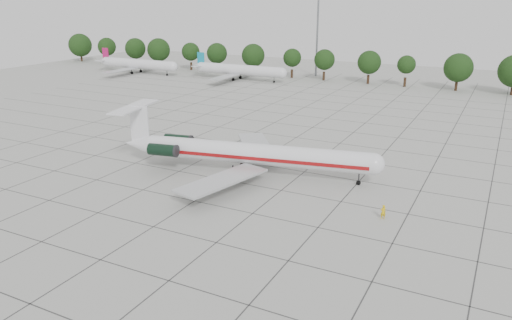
# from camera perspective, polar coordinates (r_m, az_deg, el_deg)

# --- Properties ---
(ground) EXTENTS (260.00, 260.00, 0.00)m
(ground) POSITION_cam_1_polar(r_m,az_deg,el_deg) (64.41, 2.90, -3.50)
(ground) COLOR #A8A9A2
(ground) RESTS_ON ground
(apron_joints) EXTENTS (170.00, 170.00, 0.02)m
(apron_joints) POSITION_cam_1_polar(r_m,az_deg,el_deg) (77.54, 7.49, 0.21)
(apron_joints) COLOR #383838
(apron_joints) RESTS_ON ground
(main_airliner) EXTENTS (37.23, 28.98, 8.81)m
(main_airliner) POSITION_cam_1_polar(r_m,az_deg,el_deg) (69.34, -1.65, 0.86)
(main_airliner) COLOR silver
(main_airliner) RESTS_ON ground
(ground_crew) EXTENTS (0.74, 0.66, 1.69)m
(ground_crew) POSITION_cam_1_polar(r_m,az_deg,el_deg) (57.90, 14.32, -5.78)
(ground_crew) COLOR yellow
(ground_crew) RESTS_ON ground
(bg_airliner_a) EXTENTS (28.24, 27.20, 7.40)m
(bg_airliner_a) POSITION_cam_1_polar(r_m,az_deg,el_deg) (166.28, -13.37, 10.62)
(bg_airliner_a) COLOR silver
(bg_airliner_a) RESTS_ON ground
(bg_airliner_b) EXTENTS (28.24, 27.20, 7.40)m
(bg_airliner_b) POSITION_cam_1_polar(r_m,az_deg,el_deg) (148.95, -1.95, 10.24)
(bg_airliner_b) COLOR silver
(bg_airliner_b) RESTS_ON ground
(tree_line) EXTENTS (249.86, 8.44, 10.22)m
(tree_line) POSITION_cam_1_polar(r_m,az_deg,el_deg) (145.30, 12.82, 10.82)
(tree_line) COLOR #332114
(tree_line) RESTS_ON ground
(floodlight_mast) EXTENTS (1.60, 1.60, 25.45)m
(floodlight_mast) POSITION_cam_1_polar(r_m,az_deg,el_deg) (156.65, 7.04, 14.70)
(floodlight_mast) COLOR slate
(floodlight_mast) RESTS_ON ground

